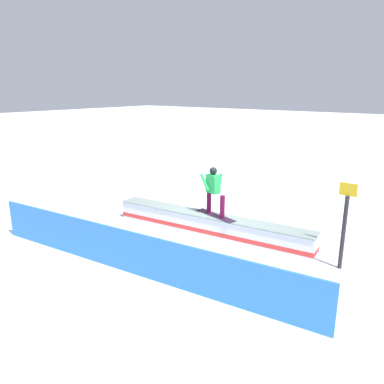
{
  "coord_description": "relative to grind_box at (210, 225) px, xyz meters",
  "views": [
    {
      "loc": [
        -6.01,
        8.74,
        4.23
      ],
      "look_at": [
        -0.09,
        0.99,
        1.52
      ],
      "focal_mm": 35.19,
      "sensor_mm": 36.0,
      "label": 1
    }
  ],
  "objects": [
    {
      "name": "grind_box",
      "position": [
        0.0,
        0.0,
        0.0
      ],
      "size": [
        6.36,
        1.27,
        0.59
      ],
      "color": "silver",
      "rests_on": "ground_plane"
    },
    {
      "name": "safety_fence",
      "position": [
        0.0,
        3.19,
        0.26
      ],
      "size": [
        9.11,
        0.99,
        1.05
      ],
      "primitive_type": "cube",
      "rotation": [
        0.0,
        0.0,
        0.1
      ],
      "color": "#3078DE",
      "rests_on": "ground_plane"
    },
    {
      "name": "ground_plane",
      "position": [
        0.0,
        0.0,
        -0.27
      ],
      "size": [
        120.0,
        120.0,
        0.0
      ],
      "primitive_type": "plane",
      "color": "white"
    },
    {
      "name": "trail_marker",
      "position": [
        -3.82,
        -0.05,
        0.87
      ],
      "size": [
        0.4,
        0.1,
        2.13
      ],
      "color": "#262628",
      "rests_on": "ground_plane"
    },
    {
      "name": "snowboarder",
      "position": [
        -0.11,
        -0.04,
        1.1
      ],
      "size": [
        1.52,
        0.66,
        1.44
      ],
      "color": "#29172C",
      "rests_on": "grind_box"
    }
  ]
}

